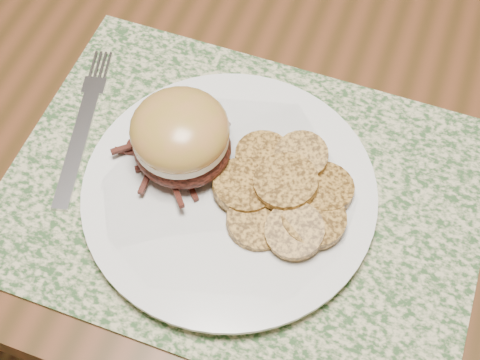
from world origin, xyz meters
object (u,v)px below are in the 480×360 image
at_px(dinner_plate, 229,193).
at_px(dining_table, 299,63).
at_px(pork_sandwich, 181,137).
at_px(fork, 84,124).

bearing_deg(dinner_plate, dining_table, 90.71).
xyz_separation_m(dining_table, pork_sandwich, (-0.05, -0.23, 0.13)).
height_order(dining_table, pork_sandwich, pork_sandwich).
bearing_deg(fork, dining_table, 39.96).
relative_size(dinner_plate, pork_sandwich, 2.21).
relative_size(dining_table, fork, 7.74).
bearing_deg(dining_table, fork, -126.26).
distance_m(pork_sandwich, fork, 0.12).
distance_m(dinner_plate, pork_sandwich, 0.07).
distance_m(dining_table, fork, 0.29).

